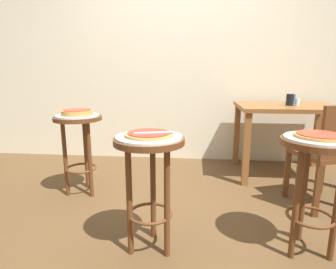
{
  "coord_description": "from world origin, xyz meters",
  "views": [
    {
      "loc": [
        0.19,
        -1.84,
        1.07
      ],
      "look_at": [
        -0.0,
        0.12,
        0.64
      ],
      "focal_mm": 29.67,
      "sensor_mm": 36.0,
      "label": 1
    }
  ],
  "objects_px": {
    "pizza_leftside": "(77,112)",
    "condiment_shaker": "(297,102)",
    "serving_plate_foreground": "(149,137)",
    "pizza_foreground": "(149,134)",
    "stool_leftside": "(79,136)",
    "cup_near_edge": "(290,100)",
    "pizza_server_knife": "(154,133)",
    "stool_middle": "(316,170)",
    "stool_foreground": "(149,167)",
    "dining_table": "(287,116)",
    "pizza_middle": "(320,136)",
    "serving_plate_leftside": "(78,116)",
    "serving_plate_middle": "(319,138)",
    "wooden_chair": "(330,152)",
    "cup_far_edge": "(292,99)"
  },
  "relations": [
    {
      "from": "serving_plate_leftside",
      "to": "cup_near_edge",
      "type": "bearing_deg",
      "value": 17.27
    },
    {
      "from": "cup_near_edge",
      "to": "serving_plate_foreground",
      "type": "bearing_deg",
      "value": -131.45
    },
    {
      "from": "stool_middle",
      "to": "cup_near_edge",
      "type": "relative_size",
      "value": 6.09
    },
    {
      "from": "stool_middle",
      "to": "condiment_shaker",
      "type": "xyz_separation_m",
      "value": [
        0.32,
        1.3,
        0.26
      ]
    },
    {
      "from": "pizza_leftside",
      "to": "pizza_foreground",
      "type": "bearing_deg",
      "value": -45.18
    },
    {
      "from": "stool_middle",
      "to": "condiment_shaker",
      "type": "distance_m",
      "value": 1.37
    },
    {
      "from": "stool_middle",
      "to": "pizza_server_knife",
      "type": "relative_size",
      "value": 3.23
    },
    {
      "from": "pizza_leftside",
      "to": "dining_table",
      "type": "height_order",
      "value": "pizza_leftside"
    },
    {
      "from": "cup_far_edge",
      "to": "wooden_chair",
      "type": "xyz_separation_m",
      "value": [
        0.03,
        -0.9,
        -0.34
      ]
    },
    {
      "from": "dining_table",
      "to": "condiment_shaker",
      "type": "relative_size",
      "value": 13.69
    },
    {
      "from": "pizza_leftside",
      "to": "wooden_chair",
      "type": "relative_size",
      "value": 0.31
    },
    {
      "from": "stool_leftside",
      "to": "serving_plate_foreground",
      "type": "bearing_deg",
      "value": -45.18
    },
    {
      "from": "serving_plate_foreground",
      "to": "pizza_leftside",
      "type": "height_order",
      "value": "pizza_leftside"
    },
    {
      "from": "stool_leftside",
      "to": "pizza_foreground",
      "type": "bearing_deg",
      "value": -45.18
    },
    {
      "from": "serving_plate_foreground",
      "to": "pizza_leftside",
      "type": "bearing_deg",
      "value": 134.82
    },
    {
      "from": "condiment_shaker",
      "to": "wooden_chair",
      "type": "bearing_deg",
      "value": -86.23
    },
    {
      "from": "pizza_leftside",
      "to": "cup_near_edge",
      "type": "bearing_deg",
      "value": 17.27
    },
    {
      "from": "pizza_foreground",
      "to": "pizza_server_knife",
      "type": "height_order",
      "value": "pizza_server_knife"
    },
    {
      "from": "serving_plate_foreground",
      "to": "pizza_foreground",
      "type": "relative_size",
      "value": 1.38
    },
    {
      "from": "serving_plate_foreground",
      "to": "cup_far_edge",
      "type": "xyz_separation_m",
      "value": [
        1.29,
        1.58,
        0.09
      ]
    },
    {
      "from": "stool_foreground",
      "to": "pizza_foreground",
      "type": "height_order",
      "value": "pizza_foreground"
    },
    {
      "from": "serving_plate_foreground",
      "to": "stool_foreground",
      "type": "bearing_deg",
      "value": 0.0
    },
    {
      "from": "serving_plate_foreground",
      "to": "pizza_server_knife",
      "type": "bearing_deg",
      "value": -33.69
    },
    {
      "from": "pizza_leftside",
      "to": "cup_far_edge",
      "type": "height_order",
      "value": "cup_far_edge"
    },
    {
      "from": "stool_foreground",
      "to": "pizza_server_knife",
      "type": "height_order",
      "value": "pizza_server_knife"
    },
    {
      "from": "cup_near_edge",
      "to": "pizza_server_knife",
      "type": "distance_m",
      "value": 1.82
    },
    {
      "from": "pizza_foreground",
      "to": "pizza_middle",
      "type": "height_order",
      "value": "same"
    },
    {
      "from": "cup_near_edge",
      "to": "pizza_middle",
      "type": "bearing_deg",
      "value": -100.74
    },
    {
      "from": "cup_near_edge",
      "to": "condiment_shaker",
      "type": "height_order",
      "value": "cup_near_edge"
    },
    {
      "from": "stool_middle",
      "to": "serving_plate_leftside",
      "type": "height_order",
      "value": "serving_plate_leftside"
    },
    {
      "from": "serving_plate_leftside",
      "to": "dining_table",
      "type": "xyz_separation_m",
      "value": [
        1.97,
        0.66,
        -0.08
      ]
    },
    {
      "from": "pizza_foreground",
      "to": "stool_leftside",
      "type": "relative_size",
      "value": 0.39
    },
    {
      "from": "stool_middle",
      "to": "cup_far_edge",
      "type": "distance_m",
      "value": 1.58
    },
    {
      "from": "serving_plate_middle",
      "to": "pizza_middle",
      "type": "distance_m",
      "value": 0.02
    },
    {
      "from": "serving_plate_leftside",
      "to": "pizza_server_knife",
      "type": "bearing_deg",
      "value": -44.8
    },
    {
      "from": "stool_leftside",
      "to": "cup_far_edge",
      "type": "relative_size",
      "value": 7.3
    },
    {
      "from": "pizza_leftside",
      "to": "condiment_shaker",
      "type": "bearing_deg",
      "value": 16.49
    },
    {
      "from": "stool_middle",
      "to": "cup_far_edge",
      "type": "bearing_deg",
      "value": 77.54
    },
    {
      "from": "stool_foreground",
      "to": "condiment_shaker",
      "type": "xyz_separation_m",
      "value": [
        1.28,
        1.36,
        0.26
      ]
    },
    {
      "from": "serving_plate_foreground",
      "to": "wooden_chair",
      "type": "height_order",
      "value": "wooden_chair"
    },
    {
      "from": "pizza_foreground",
      "to": "pizza_leftside",
      "type": "height_order",
      "value": "pizza_leftside"
    },
    {
      "from": "serving_plate_middle",
      "to": "wooden_chair",
      "type": "relative_size",
      "value": 0.45
    },
    {
      "from": "pizza_middle",
      "to": "serving_plate_leftside",
      "type": "bearing_deg",
      "value": 157.7
    },
    {
      "from": "pizza_foreground",
      "to": "stool_leftside",
      "type": "height_order",
      "value": "pizza_foreground"
    },
    {
      "from": "stool_foreground",
      "to": "wooden_chair",
      "type": "relative_size",
      "value": 0.84
    },
    {
      "from": "serving_plate_middle",
      "to": "cup_far_edge",
      "type": "relative_size",
      "value": 3.89
    },
    {
      "from": "stool_foreground",
      "to": "serving_plate_foreground",
      "type": "bearing_deg",
      "value": 180.0
    },
    {
      "from": "stool_leftside",
      "to": "pizza_server_knife",
      "type": "relative_size",
      "value": 3.23
    },
    {
      "from": "stool_foreground",
      "to": "pizza_server_knife",
      "type": "xyz_separation_m",
      "value": [
        0.03,
        -0.02,
        0.21
      ]
    },
    {
      "from": "serving_plate_foreground",
      "to": "condiment_shaker",
      "type": "distance_m",
      "value": 1.87
    }
  ]
}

